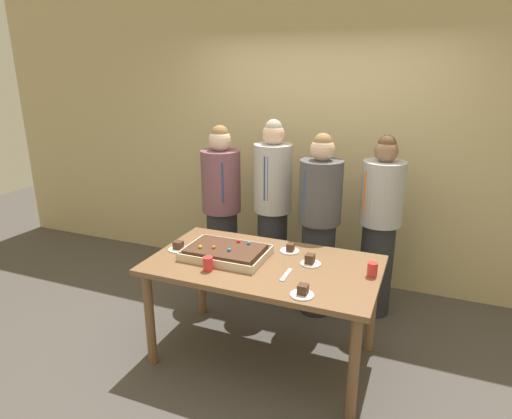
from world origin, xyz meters
TOP-DOWN VIEW (x-y plane):
  - ground_plane at (0.00, 0.00)m, footprint 12.00×12.00m
  - interior_back_panel at (0.00, 1.60)m, footprint 8.00×0.12m
  - party_table at (0.00, 0.00)m, footprint 1.67×0.95m
  - sheet_cake at (-0.30, -0.01)m, footprint 0.61×0.43m
  - plated_slice_near_left at (0.12, 0.26)m, footprint 0.15×0.15m
  - plated_slice_near_right at (0.32, 0.10)m, footprint 0.15×0.15m
  - plated_slice_far_left at (0.40, -0.36)m, footprint 0.15×0.15m
  - plated_slice_far_right at (-0.71, -0.03)m, footprint 0.15×0.15m
  - drink_cup_nearest at (0.77, 0.07)m, footprint 0.07×0.07m
  - drink_cup_middle at (-0.32, -0.27)m, footprint 0.07×0.07m
  - cake_server_utensil at (0.22, -0.14)m, footprint 0.03×0.20m
  - person_serving_front at (0.70, 1.00)m, footprint 0.36×0.36m
  - person_green_shirt_behind at (-0.28, 0.95)m, footprint 0.35×0.35m
  - person_striped_tie_right at (0.20, 0.82)m, footprint 0.37×0.37m
  - person_far_right_suit at (-0.80, 0.92)m, footprint 0.38×0.38m

SIDE VIEW (x-z plane):
  - ground_plane at x=0.00m, z-range 0.00..0.00m
  - party_table at x=0.00m, z-range 0.30..1.10m
  - cake_server_utensil at x=0.22m, z-range 0.80..0.81m
  - plated_slice_near_left at x=0.12m, z-range 0.78..0.85m
  - plated_slice_far_right at x=-0.71m, z-range 0.79..0.86m
  - plated_slice_far_left at x=0.40m, z-range 0.79..0.86m
  - plated_slice_near_right at x=0.32m, z-range 0.79..0.86m
  - sheet_cake at x=-0.30m, z-range 0.78..0.88m
  - person_serving_front at x=0.70m, z-range 0.02..1.66m
  - person_striped_tie_right at x=0.20m, z-range 0.02..1.67m
  - drink_cup_nearest at x=0.77m, z-range 0.80..0.90m
  - drink_cup_middle at x=-0.32m, z-range 0.80..0.90m
  - person_far_right_suit at x=-0.80m, z-range 0.02..1.68m
  - person_green_shirt_behind at x=-0.28m, z-range 0.03..1.76m
  - interior_back_panel at x=0.00m, z-range 0.00..3.00m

